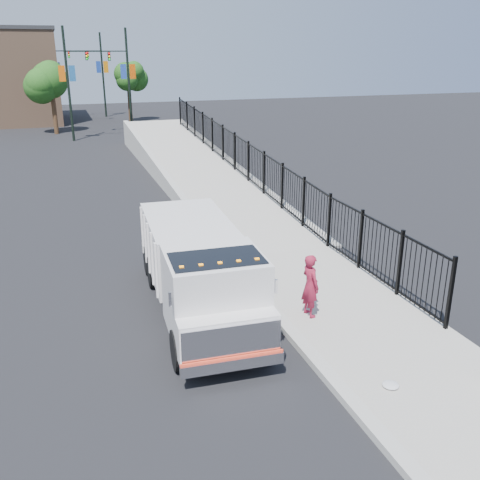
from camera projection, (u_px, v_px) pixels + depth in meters
name	position (u px, v px, depth m)	size (l,w,h in m)	color
ground	(276.00, 318.00, 13.52)	(120.00, 120.00, 0.00)	black
sidewalk	(387.00, 342.00, 12.31)	(3.55, 12.00, 0.12)	#9E998E
curb	(311.00, 356.00, 11.71)	(0.30, 12.00, 0.16)	#ADAAA3
ramp	(198.00, 177.00, 28.43)	(3.95, 24.00, 1.70)	#9E998E
iron_fence	(248.00, 174.00, 24.99)	(0.10, 28.00, 1.80)	black
truck	(199.00, 267.00, 13.31)	(2.53, 6.83, 2.30)	black
worker	(310.00, 286.00, 13.16)	(0.59, 0.39, 1.61)	maroon
debris	(391.00, 385.00, 10.56)	(0.34, 0.34, 0.08)	silver
light_pole_0	(72.00, 80.00, 38.45)	(3.78, 0.22, 8.00)	black
light_pole_1	(125.00, 77.00, 41.76)	(3.78, 0.22, 8.00)	black
light_pole_2	(58.00, 74.00, 47.41)	(3.77, 0.22, 8.00)	black
light_pole_3	(99.00, 72.00, 52.58)	(3.78, 0.22, 8.00)	black
tree_0	(51.00, 83.00, 41.75)	(2.91, 2.91, 5.46)	#382314
tree_1	(128.00, 79.00, 49.15)	(2.05, 2.05, 5.03)	#382314
tree_2	(43.00, 76.00, 53.11)	(3.14, 3.14, 5.57)	#382314
building	(0.00, 78.00, 48.63)	(10.00, 10.00, 8.00)	#8C664C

